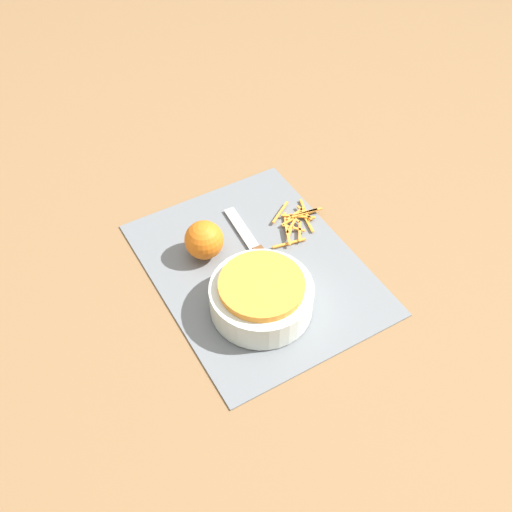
# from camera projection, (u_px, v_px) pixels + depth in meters

# --- Properties ---
(ground_plane) EXTENTS (4.00, 4.00, 0.00)m
(ground_plane) POSITION_uv_depth(u_px,v_px,m) (256.00, 269.00, 1.14)
(ground_plane) COLOR olive
(cutting_board) EXTENTS (0.47, 0.37, 0.01)m
(cutting_board) POSITION_uv_depth(u_px,v_px,m) (256.00, 268.00, 1.14)
(cutting_board) COLOR slate
(cutting_board) RESTS_ON ground_plane
(bowl_speckled) EXTENTS (0.18, 0.18, 0.07)m
(bowl_speckled) POSITION_uv_depth(u_px,v_px,m) (261.00, 296.00, 1.04)
(bowl_speckled) COLOR silver
(bowl_speckled) RESTS_ON cutting_board
(knife) EXTENTS (0.24, 0.04, 0.02)m
(knife) POSITION_uv_depth(u_px,v_px,m) (263.00, 259.00, 1.14)
(knife) COLOR brown
(knife) RESTS_ON cutting_board
(orange_left) EXTENTS (0.08, 0.08, 0.08)m
(orange_left) POSITION_uv_depth(u_px,v_px,m) (204.00, 240.00, 1.13)
(orange_left) COLOR orange
(orange_left) RESTS_ON cutting_board
(peel_pile) EXTENTS (0.11, 0.14, 0.01)m
(peel_pile) POSITION_uv_depth(u_px,v_px,m) (296.00, 221.00, 1.21)
(peel_pile) COLOR gold
(peel_pile) RESTS_ON cutting_board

